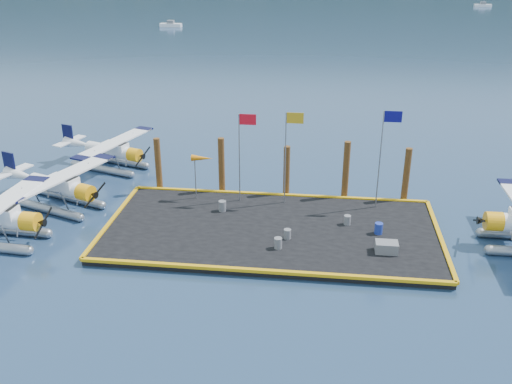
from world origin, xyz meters
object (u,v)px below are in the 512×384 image
Objects in this scene: seaplane_c at (112,153)px; crate at (386,247)px; drum_3 at (287,234)px; piling_1 at (222,167)px; piling_2 at (287,173)px; drum_0 at (222,206)px; drum_4 at (347,220)px; flagpole_blue at (384,145)px; flagpole_red at (242,144)px; piling_0 at (158,166)px; drum_1 at (278,243)px; drum_2 at (379,228)px; windsock at (202,159)px; piling_3 at (346,172)px; piling_4 at (406,177)px; seaplane_b at (60,189)px; flagpole_yellow at (289,144)px.

seaplane_c is 23.15m from crate.
seaplane_c is 14.16× the size of drum_3.
piling_1 reaches higher than piling_2.
drum_0 reaches higher than drum_4.
flagpole_blue is (0.02, 5.96, 3.97)m from crate.
piling_0 is (-6.21, 1.60, -2.40)m from flagpole_red.
drum_2 is (5.79, 2.51, 0.02)m from drum_1.
windsock reaches higher than drum_0.
seaplane_c reaches higher than drum_2.
drum_2 is at bearing 97.03° from crate.
drum_0 is 5.27m from piling_2.
flagpole_blue is at bearing -36.07° from piling_3.
flagpole_blue is at bearing -14.48° from piling_2.
seaplane_c is at bearing 169.68° from piling_4.
drum_0 reaches higher than drum_3.
drum_1 is 9.58m from flagpole_blue.
piling_0 is at bearing 68.82° from seaplane_c.
flagpole_blue reaches higher than seaplane_b.
flagpole_red is 1.50× the size of piling_4.
piling_0 is (-15.18, 7.56, 1.29)m from crate.
flagpole_blue is (0.29, 3.74, 3.95)m from drum_2.
drum_3 is at bearing 98.30° from seaplane_b.
piling_2 is at bearing 41.04° from drum_0.
piling_1 is (10.29, 3.37, 0.71)m from seaplane_b.
flagpole_yellow is 0.95× the size of flagpole_blue.
flagpole_red reaches higher than piling_4.
piling_0 reaches higher than drum_0.
flagpole_red is at bearing 156.71° from drum_2.
piling_4 is (2.09, 5.34, 1.26)m from drum_2.
drum_0 is at bearing 143.64° from drum_3.
drum_2 is 15.88m from piling_0.
drum_1 is 0.15× the size of piling_1.
drum_4 is 0.15× the size of piling_4.
drum_0 is 12.41m from piling_4.
drum_0 is at bearing 71.71° from seaplane_c.
drum_3 is 0.15× the size of piling_0.
crate is 13.37m from windsock.
drum_3 is 0.10× the size of flagpole_yellow.
crate is at bearing -26.98° from windsock.
flagpole_blue is at bearing -6.01° from piling_0.
crate is at bearing -82.97° from drum_2.
drum_3 is at bearing 170.72° from crate.
flagpole_red reaches higher than piling_2.
drum_1 is at bearing -90.82° from flagpole_yellow.
flagpole_blue is (20.07, -5.59, 3.36)m from seaplane_c.
drum_1 reaches higher than drum_4.
flagpole_blue is at bearing 52.54° from drum_4.
piling_2 is at bearing 97.21° from flagpole_yellow.
seaplane_b is at bearing -169.83° from piling_3.
drum_4 is (18.87, -0.99, -0.69)m from seaplane_b.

